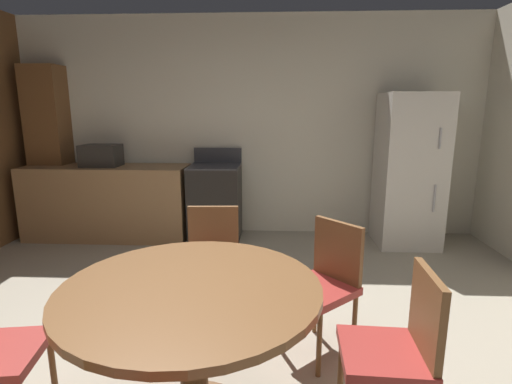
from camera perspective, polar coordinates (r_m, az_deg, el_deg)
wall_back at (r=5.02m, az=-0.98°, el=9.42°), size 6.04×0.12×2.70m
kitchen_counter at (r=5.17m, az=-20.76°, el=-1.38°), size 1.98×0.60×0.90m
pantry_column at (r=5.58m, az=-27.76°, el=5.22°), size 0.44×0.36×2.10m
oven_range at (r=4.80m, az=-5.94°, el=-1.45°), size 0.60×0.60×1.10m
refrigerator at (r=4.86m, az=21.45°, el=2.92°), size 0.68×0.68×1.76m
microwave at (r=5.09m, az=-21.69°, el=4.99°), size 0.44×0.32×0.26m
dining_table at (r=2.02m, az=-9.36°, el=-17.20°), size 1.26×1.26×0.76m
chair_north at (r=2.95m, az=-6.36°, el=-9.59°), size 0.42×0.42×0.87m
chair_east at (r=2.08m, az=20.13°, el=-20.26°), size 0.42×0.42×0.87m
chair_northeast at (r=2.64m, az=10.10°, el=-12.43°), size 0.56×0.56×0.87m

